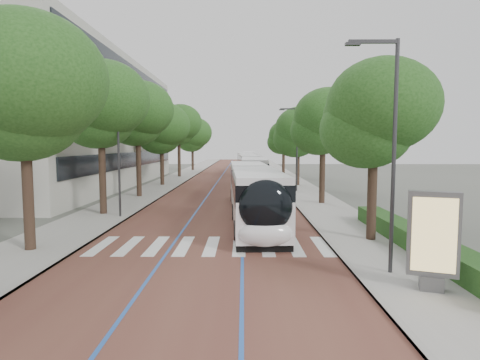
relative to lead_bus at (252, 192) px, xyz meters
name	(u,v)px	position (x,y,z in m)	size (l,w,h in m)	color
ground	(205,252)	(-2.20, -8.22, -1.63)	(160.00, 160.00, 0.00)	#51544C
road	(232,177)	(-2.20, 31.78, -1.62)	(11.00, 140.00, 0.02)	brown
sidewalk_left	(179,177)	(-9.70, 31.78, -1.57)	(4.00, 140.00, 0.12)	gray
sidewalk_right	(285,177)	(5.30, 31.78, -1.57)	(4.00, 140.00, 0.12)	gray
kerb_left	(193,177)	(-7.80, 31.78, -1.57)	(0.20, 140.00, 0.14)	gray
kerb_right	(271,177)	(3.40, 31.78, -1.57)	(0.20, 140.00, 0.14)	gray
zebra_crossing	(212,246)	(-2.00, -7.22, -1.60)	(10.55, 3.60, 0.01)	silver
lane_line_left	(221,177)	(-3.80, 31.78, -1.60)	(0.12, 126.00, 0.01)	#2150A9
lane_line_right	(243,177)	(-0.60, 31.78, -1.60)	(0.12, 126.00, 0.01)	#2150A9
office_building	(54,123)	(-21.67, 19.78, 5.37)	(18.11, 40.00, 14.00)	#B8B4AA
hedge	(419,241)	(6.90, -8.22, -1.11)	(1.20, 14.00, 0.80)	#184216
streetlight_near	(389,138)	(4.42, -11.22, 3.19)	(1.82, 0.20, 8.00)	#323235
streetlight_far	(295,142)	(4.42, 13.78, 3.19)	(1.82, 0.20, 8.00)	#323235
lamp_post_left	(119,152)	(-8.30, -0.22, 2.49)	(0.14, 0.14, 8.00)	#323235
trees_left	(157,125)	(-9.70, 17.35, 5.01)	(6.43, 61.43, 9.68)	black
trees_right	(305,133)	(5.50, 14.52, 4.15)	(5.81, 47.11, 8.30)	black
lead_bus	(252,192)	(0.00, 0.00, 0.00)	(3.32, 18.49, 3.20)	black
bus_queued_0	(254,174)	(0.50, 16.42, 0.00)	(2.57, 12.40, 3.20)	white
bus_queued_1	(250,167)	(0.27, 28.84, 0.00)	(3.14, 12.51, 3.20)	white
bus_queued_2	(247,163)	(-0.02, 41.13, 0.00)	(3.30, 12.53, 3.20)	white
bus_queued_3	(249,160)	(0.47, 55.20, 0.00)	(3.03, 12.49, 3.20)	white
ad_panel	(433,239)	(5.24, -12.93, 0.09)	(1.52, 0.86, 3.05)	#59595B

